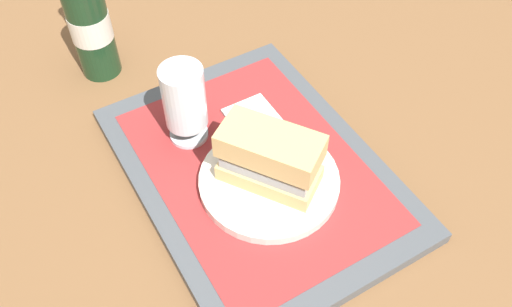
{
  "coord_description": "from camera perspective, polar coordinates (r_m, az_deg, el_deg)",
  "views": [
    {
      "loc": [
        -0.4,
        0.24,
        0.62
      ],
      "look_at": [
        0.0,
        0.0,
        0.05
      ],
      "focal_mm": 38.2,
      "sensor_mm": 36.0,
      "label": 1
    }
  ],
  "objects": [
    {
      "name": "tray",
      "position": [
        0.77,
        -0.0,
        -1.9
      ],
      "size": [
        0.44,
        0.32,
        0.02
      ],
      "primitive_type": "cube",
      "color": "#4C5156",
      "rests_on": "ground_plane"
    },
    {
      "name": "napkin_folded",
      "position": [
        0.81,
        -0.04,
        3.43
      ],
      "size": [
        0.09,
        0.07,
        0.01
      ],
      "primitive_type": "cube",
      "color": "white",
      "rests_on": "placemat"
    },
    {
      "name": "sandwich",
      "position": [
        0.7,
        1.14,
        -0.37
      ],
      "size": [
        0.14,
        0.13,
        0.08
      ],
      "rotation": [
        0.0,
        0.0,
        0.6
      ],
      "color": "tan",
      "rests_on": "plate"
    },
    {
      "name": "placemat",
      "position": [
        0.76,
        -0.0,
        -1.41
      ],
      "size": [
        0.38,
        0.27,
        0.0
      ],
      "primitive_type": "cube",
      "color": "#9E2D2D",
      "rests_on": "tray"
    },
    {
      "name": "beer_bottle",
      "position": [
        0.9,
        -17.18,
        13.37
      ],
      "size": [
        0.07,
        0.07,
        0.27
      ],
      "color": "#19381E",
      "rests_on": "ground_plane"
    },
    {
      "name": "plate",
      "position": [
        0.74,
        1.32,
        -2.93
      ],
      "size": [
        0.19,
        0.19,
        0.01
      ],
      "primitive_type": "cylinder",
      "color": "silver",
      "rests_on": "placemat"
    },
    {
      "name": "beer_glass",
      "position": [
        0.75,
        -7.49,
        5.39
      ],
      "size": [
        0.06,
        0.06,
        0.12
      ],
      "color": "silver",
      "rests_on": "placemat"
    },
    {
      "name": "ground_plane",
      "position": [
        0.78,
        -0.0,
        -2.36
      ],
      "size": [
        3.0,
        3.0,
        0.0
      ],
      "primitive_type": "plane",
      "color": "brown"
    }
  ]
}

